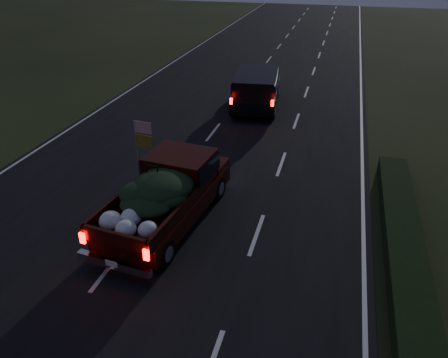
% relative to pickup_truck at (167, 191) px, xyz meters
% --- Properties ---
extents(ground, '(120.00, 120.00, 0.00)m').
position_rel_pickup_truck_xyz_m(ground, '(-0.72, -2.55, -1.09)').
color(ground, black).
rests_on(ground, ground).
extents(road_asphalt, '(14.00, 120.00, 0.02)m').
position_rel_pickup_truck_xyz_m(road_asphalt, '(-0.72, -2.55, -1.08)').
color(road_asphalt, black).
rests_on(road_asphalt, ground).
extents(hedge_row, '(1.00, 10.00, 0.60)m').
position_rel_pickup_truck_xyz_m(hedge_row, '(7.08, 0.45, -0.79)').
color(hedge_row, black).
rests_on(hedge_row, ground).
extents(pickup_truck, '(2.71, 5.76, 2.92)m').
position_rel_pickup_truck_xyz_m(pickup_truck, '(0.00, 0.00, 0.00)').
color(pickup_truck, '#340C07').
rests_on(pickup_truck, ground).
extents(lead_suv, '(2.75, 5.51, 1.53)m').
position_rel_pickup_truck_xyz_m(lead_suv, '(0.50, 11.48, 0.06)').
color(lead_suv, black).
rests_on(lead_suv, ground).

